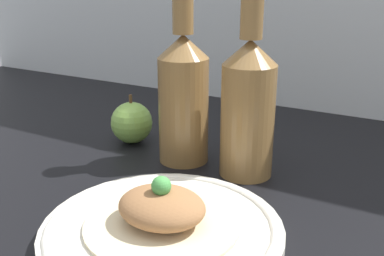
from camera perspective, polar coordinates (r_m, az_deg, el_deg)
ground_plane at (r=57.46cm, az=-6.06°, el=-12.15°), size 180.00×110.00×4.00cm
plate at (r=50.44cm, az=-3.78°, el=-12.80°), size 26.52×26.52×2.07cm
plated_food at (r=49.22cm, az=-3.85°, el=-10.46°), size 17.01×17.01×5.81cm
cider_bottle_left at (r=66.96cm, az=-1.10°, el=4.36°), size 7.57×7.57×27.21cm
cider_bottle_right at (r=62.57cm, az=7.14°, el=3.13°), size 7.57×7.57×27.21cm
apple at (r=76.95cm, az=-7.67°, el=0.68°), size 7.08×7.08×8.44cm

